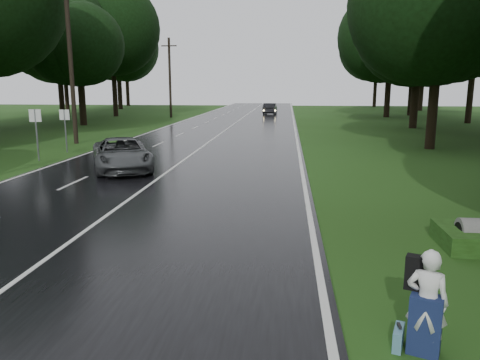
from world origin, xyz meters
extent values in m
plane|color=#224815|center=(0.00, 0.00, 0.00)|extent=(160.00, 160.00, 0.00)
cube|color=black|center=(0.00, 20.00, 0.02)|extent=(12.00, 140.00, 0.04)
cube|color=silver|center=(0.00, 20.00, 0.04)|extent=(0.12, 140.00, 0.01)
imported|color=#444849|center=(-2.11, 10.90, 0.74)|extent=(4.21, 5.56, 1.40)
imported|color=black|center=(2.90, 51.81, 0.76)|extent=(1.75, 4.42, 1.43)
imported|color=silver|center=(7.07, -2.52, 0.77)|extent=(0.66, 0.56, 1.54)
cube|color=#16224B|center=(7.07, -2.52, 0.43)|extent=(0.51, 0.43, 0.86)
cube|color=black|center=(6.99, -2.31, 1.11)|extent=(0.39, 0.30, 0.49)
cube|color=teal|center=(6.75, -2.40, 0.15)|extent=(0.26, 0.45, 0.31)
camera|label=1|loc=(5.10, -8.68, 3.70)|focal=34.75mm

